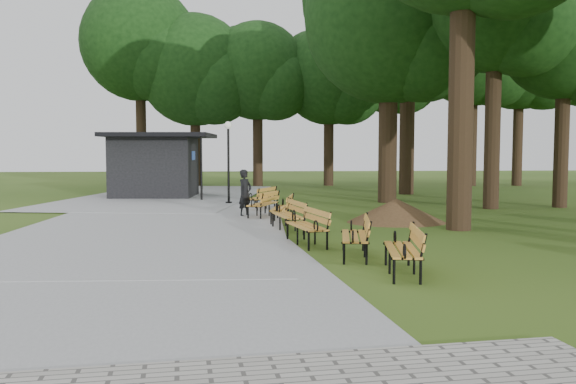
{
  "coord_description": "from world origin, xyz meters",
  "views": [
    {
      "loc": [
        -1.3,
        -15.07,
        2.24
      ],
      "look_at": [
        -0.01,
        1.13,
        1.1
      ],
      "focal_mm": 36.65,
      "sensor_mm": 36.0,
      "label": 1
    }
  ],
  "objects": [
    {
      "name": "lawn_tree_5",
      "position": [
        11.32,
        7.26,
        6.65
      ],
      "size": [
        4.92,
        4.92,
        9.17
      ],
      "color": "black",
      "rests_on": "ground"
    },
    {
      "name": "person",
      "position": [
        -1.18,
        4.96,
        0.8
      ],
      "size": [
        0.67,
        0.7,
        1.61
      ],
      "primitive_type": "imported",
      "rotation": [
        0.0,
        0.0,
        0.89
      ],
      "color": "black",
      "rests_on": "ground"
    },
    {
      "name": "lawn_tree_1",
      "position": [
        8.35,
        6.94,
        7.93
      ],
      "size": [
        5.55,
        5.55,
        10.77
      ],
      "color": "black",
      "rests_on": "ground"
    },
    {
      "name": "dirt_mound",
      "position": [
        3.55,
        2.93,
        0.37
      ],
      "size": [
        2.6,
        2.6,
        0.75
      ],
      "primitive_type": "cone",
      "color": "#47301C",
      "rests_on": "ground"
    },
    {
      "name": "tree_backdrop",
      "position": [
        7.01,
        22.78,
        8.34
      ],
      "size": [
        36.77,
        9.69,
        16.68
      ],
      "primitive_type": null,
      "color": "black",
      "rests_on": "ground"
    },
    {
      "name": "bench_0",
      "position": [
        1.6,
        -4.72,
        0.44
      ],
      "size": [
        0.94,
        1.98,
        0.88
      ],
      "primitive_type": null,
      "rotation": [
        0.0,
        0.0,
        -1.73
      ],
      "color": "gold",
      "rests_on": "ground"
    },
    {
      "name": "bench_1",
      "position": [
        1.07,
        -2.96,
        0.44
      ],
      "size": [
        0.95,
        1.98,
        0.88
      ],
      "primitive_type": null,
      "rotation": [
        0.0,
        0.0,
        -1.74
      ],
      "color": "gold",
      "rests_on": "ground"
    },
    {
      "name": "path",
      "position": [
        -4.0,
        3.0,
        0.03
      ],
      "size": [
        12.0,
        38.0,
        0.06
      ],
      "primitive_type": "cube",
      "color": "#9A9A9C",
      "rests_on": "ground"
    },
    {
      "name": "bench_5",
      "position": [
        -0.57,
        4.72,
        0.44
      ],
      "size": [
        1.31,
        2.0,
        0.88
      ],
      "primitive_type": null,
      "rotation": [
        0.0,
        0.0,
        -1.96
      ],
      "color": "gold",
      "rests_on": "ground"
    },
    {
      "name": "bench_3",
      "position": [
        -0.02,
        1.13,
        0.44
      ],
      "size": [
        0.98,
        1.99,
        0.88
      ],
      "primitive_type": null,
      "rotation": [
        0.0,
        0.0,
        -1.38
      ],
      "color": "gold",
      "rests_on": "ground"
    },
    {
      "name": "lawn_tree_2",
      "position": [
        5.04,
        10.05,
        7.87
      ],
      "size": [
        7.31,
        7.31,
        11.58
      ],
      "color": "black",
      "rests_on": "ground"
    },
    {
      "name": "lawn_tree_4",
      "position": [
        7.24,
        14.78,
        9.51
      ],
      "size": [
        7.5,
        7.5,
        13.32
      ],
      "color": "black",
      "rests_on": "ground"
    },
    {
      "name": "ground",
      "position": [
        0.0,
        0.0,
        0.0
      ],
      "size": [
        100.0,
        100.0,
        0.0
      ],
      "primitive_type": "plane",
      "color": "#345217",
      "rests_on": "ground"
    },
    {
      "name": "kiosk",
      "position": [
        -5.47,
        13.75,
        1.54
      ],
      "size": [
        5.24,
        4.65,
        3.08
      ],
      "primitive_type": null,
      "rotation": [
        0.0,
        0.0,
        -0.08
      ],
      "color": "black",
      "rests_on": "ground"
    },
    {
      "name": "lamp_post",
      "position": [
        -1.84,
        9.73,
        2.47
      ],
      "size": [
        0.32,
        0.32,
        3.47
      ],
      "color": "black",
      "rests_on": "ground"
    },
    {
      "name": "bench_2",
      "position": [
        0.24,
        -1.25,
        0.44
      ],
      "size": [
        1.03,
        1.99,
        0.88
      ],
      "primitive_type": null,
      "rotation": [
        0.0,
        0.0,
        -1.35
      ],
      "color": "gold",
      "rests_on": "ground"
    },
    {
      "name": "bench_6",
      "position": [
        -0.56,
        7.3,
        0.44
      ],
      "size": [
        1.42,
        1.99,
        0.88
      ],
      "primitive_type": null,
      "rotation": [
        0.0,
        0.0,
        -2.03
      ],
      "color": "gold",
      "rests_on": "ground"
    },
    {
      "name": "bench_4",
      "position": [
        -0.05,
        3.19,
        0.44
      ],
      "size": [
        0.98,
        1.98,
        0.88
      ],
      "primitive_type": null,
      "rotation": [
        0.0,
        0.0,
        -1.75
      ],
      "color": "gold",
      "rests_on": "ground"
    }
  ]
}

